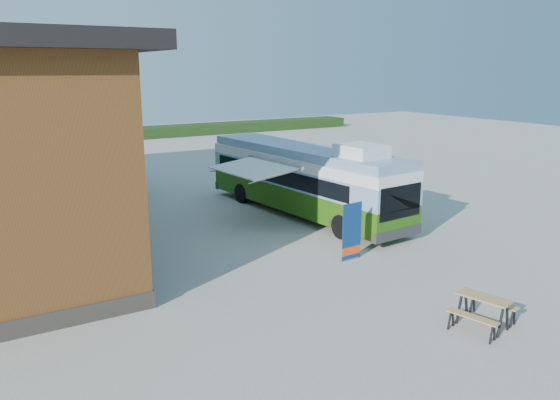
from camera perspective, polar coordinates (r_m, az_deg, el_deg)
ground at (r=18.80m, az=6.23°, el=-6.86°), size 100.00×100.00×0.00m
hedge at (r=55.59m, az=-11.05°, el=7.11°), size 40.00×3.00×1.00m
bus at (r=24.82m, az=2.48°, el=2.39°), size 3.57×11.95×3.62m
awning at (r=23.08m, az=-2.50°, el=3.86°), size 2.72×4.00×0.49m
banner at (r=19.21m, az=7.49°, el=-3.82°), size 0.89×0.24×2.04m
picnic_table at (r=15.21m, az=20.49°, el=-10.19°), size 1.77×1.65×0.85m
person_a at (r=19.29m, az=-14.45°, el=-3.70°), size 0.77×0.58×1.90m
person_b at (r=26.98m, az=-18.13°, el=0.76°), size 1.05×1.06×1.73m
slurry_tanker at (r=33.29m, az=-18.71°, el=4.02°), size 3.48×6.35×2.46m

